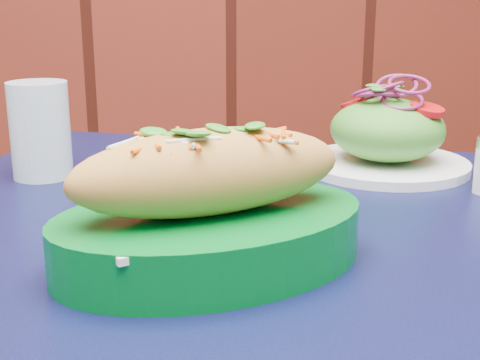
{
  "coord_description": "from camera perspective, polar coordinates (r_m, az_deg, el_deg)",
  "views": [
    {
      "loc": [
        -0.15,
        1.07,
        0.98
      ],
      "look_at": [
        -0.1,
        1.65,
        0.81
      ],
      "focal_mm": 50.0,
      "sensor_mm": 36.0,
      "label": 1
    }
  ],
  "objects": [
    {
      "name": "banh_mi_basket",
      "position": [
        0.56,
        -2.58,
        -2.51
      ],
      "size": [
        0.32,
        0.26,
        0.13
      ],
      "rotation": [
        0.0,
        0.0,
        0.33
      ],
      "color": "#00621C",
      "rests_on": "cafe_table"
    },
    {
      "name": "cafe_table",
      "position": [
        0.69,
        -0.24,
        -11.17
      ],
      "size": [
        1.02,
        1.02,
        0.75
      ],
      "rotation": [
        0.0,
        0.0,
        -0.34
      ],
      "color": "black",
      "rests_on": "ground"
    },
    {
      "name": "water_glass",
      "position": [
        0.87,
        -16.69,
        4.1
      ],
      "size": [
        0.07,
        0.07,
        0.12
      ],
      "primitive_type": "cylinder",
      "color": "silver",
      "rests_on": "cafe_table"
    },
    {
      "name": "salad_plate",
      "position": [
        0.89,
        12.43,
        3.73
      ],
      "size": [
        0.22,
        0.22,
        0.12
      ],
      "rotation": [
        0.0,
        0.0,
        0.02
      ],
      "color": "white",
      "rests_on": "cafe_table"
    }
  ]
}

